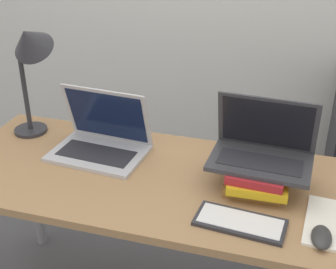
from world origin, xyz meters
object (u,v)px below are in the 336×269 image
at_px(laptop_on_books, 262,149).
at_px(wireless_keyboard, 240,222).
at_px(desk_lamp, 29,52).
at_px(book_stack, 257,175).
at_px(mouse, 321,237).
at_px(laptop_left, 101,141).

relative_size(laptop_on_books, wireless_keyboard, 1.22).
xyz_separation_m(laptop_on_books, desk_lamp, (-0.93, 0.09, 0.24)).
xyz_separation_m(book_stack, laptop_on_books, (0.01, 0.03, 0.09)).
relative_size(wireless_keyboard, mouse, 2.62).
bearing_deg(laptop_left, desk_lamp, 171.85).
height_order(wireless_keyboard, mouse, mouse).
bearing_deg(wireless_keyboard, laptop_left, 153.45).
distance_m(book_stack, mouse, 0.33).
relative_size(book_stack, wireless_keyboard, 0.90).
bearing_deg(book_stack, wireless_keyboard, -95.94).
xyz_separation_m(book_stack, wireless_keyboard, (-0.02, -0.23, -0.04)).
bearing_deg(laptop_on_books, wireless_keyboard, -96.62).
bearing_deg(wireless_keyboard, desk_lamp, 159.13).
xyz_separation_m(laptop_left, desk_lamp, (-0.30, 0.04, 0.32)).
distance_m(laptop_left, wireless_keyboard, 0.67).
relative_size(mouse, desk_lamp, 0.22).
distance_m(laptop_on_books, wireless_keyboard, 0.29).
bearing_deg(laptop_on_books, mouse, -51.32).
height_order(laptop_on_books, desk_lamp, desk_lamp).
relative_size(laptop_left, wireless_keyboard, 1.30).
bearing_deg(wireless_keyboard, mouse, -3.39).
height_order(mouse, desk_lamp, desk_lamp).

